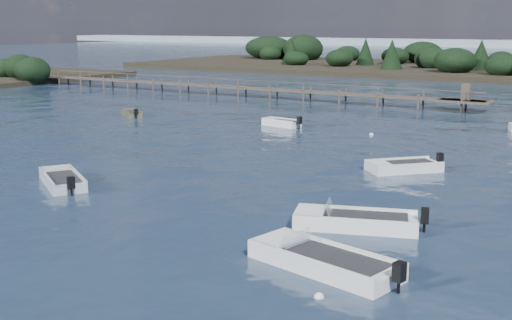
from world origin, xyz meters
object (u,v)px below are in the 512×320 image
Objects in this scene: jetty at (242,88)px; dinghy_mid_white_a at (324,264)px; dinghy_extra_a at (404,168)px; dinghy_mid_grey at (62,182)px; dinghy_mid_white_b at (355,224)px; tender_far_white at (282,124)px; tender_far_grey at (132,114)px.

dinghy_mid_white_a is at bearing -54.59° from jetty.
jetty is (-29.00, 28.14, 0.82)m from dinghy_extra_a.
dinghy_mid_grey is 43.26m from jetty.
dinghy_mid_white_b is at bearing 4.43° from dinghy_mid_grey.
tender_far_white reaches higher than dinghy_mid_grey.
tender_far_grey is 0.05× the size of jetty.
tender_far_white is at bearing 142.53° from dinghy_extra_a.
tender_far_grey is at bearing 162.97° from dinghy_extra_a.
dinghy_mid_white_b is 11.46m from dinghy_extra_a.
jetty is at bearing 109.66° from dinghy_mid_grey.
dinghy_mid_grey is (-16.97, 3.61, -0.01)m from dinghy_mid_white_a.
dinghy_mid_white_b is 36.61m from tender_far_grey.
dinghy_mid_white_a reaches higher than dinghy_mid_white_b.
dinghy_extra_a is 19.16m from dinghy_mid_grey.
jetty is (-14.93, 17.36, 0.81)m from tender_far_white.
jetty reaches higher than dinghy_extra_a.
dinghy_mid_white_b reaches higher than tender_far_white.
tender_far_white is 0.88× the size of dinghy_extra_a.
jetty reaches higher than dinghy_mid_white_a.
tender_far_white is 22.91m from jetty.
dinghy_mid_grey is at bearing 167.99° from dinghy_mid_white_a.
tender_far_white is at bearing 89.08° from dinghy_mid_grey.
dinghy_mid_white_a reaches higher than tender_far_grey.
dinghy_mid_white_b is 50.01m from jetty.
tender_far_grey is (-31.38, 25.04, -0.02)m from dinghy_mid_white_a.
tender_far_white is 0.06× the size of jetty.
tender_far_grey is at bearing 146.55° from dinghy_mid_white_b.
jetty reaches higher than tender_far_grey.
dinghy_mid_white_b is at bearing -33.45° from tender_far_grey.
dinghy_mid_grey is at bearing -175.57° from dinghy_mid_white_b.
dinghy_mid_grey is at bearing -56.08° from tender_far_grey.
dinghy_mid_grey is (14.41, -21.43, 0.01)m from tender_far_grey.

